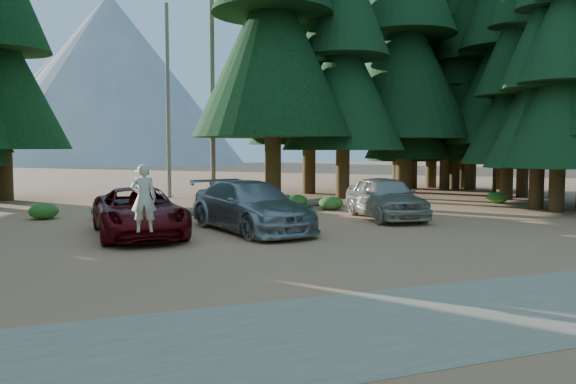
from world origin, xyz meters
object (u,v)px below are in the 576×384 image
object	(u,v)px
silver_minivan_center	(251,206)
log_mid	(229,204)
log_right	(286,206)
silver_minivan_right	(385,197)
red_pickup	(139,212)
frisbee_player	(144,198)
log_left	(169,213)

from	to	relation	value
silver_minivan_center	log_mid	world-z (taller)	silver_minivan_center
log_mid	log_right	size ratio (longest dim) A/B	0.65
silver_minivan_center	silver_minivan_right	xyz separation A→B (m)	(5.53, 1.19, 0.01)
red_pickup	log_mid	size ratio (longest dim) A/B	1.54
red_pickup	frisbee_player	bearing A→B (deg)	-95.27
red_pickup	log_right	size ratio (longest dim) A/B	0.99
silver_minivan_right	log_left	world-z (taller)	silver_minivan_right
silver_minivan_right	frisbee_player	size ratio (longest dim) A/B	2.89
silver_minivan_center	log_right	bearing A→B (deg)	47.58
silver_minivan_center	log_mid	bearing A→B (deg)	68.69
frisbee_player	log_right	xyz separation A→B (m)	(6.81, 8.72, -1.29)
log_mid	log_right	distance (m)	2.75
silver_minivan_right	log_right	xyz separation A→B (m)	(-2.38, 4.16, -0.63)
red_pickup	silver_minivan_center	world-z (taller)	silver_minivan_center
silver_minivan_right	log_mid	world-z (taller)	silver_minivan_right
log_right	silver_minivan_center	bearing A→B (deg)	-148.48
silver_minivan_center	log_mid	xyz separation A→B (m)	(1.21, 7.29, -0.65)
silver_minivan_right	silver_minivan_center	bearing A→B (deg)	-159.91
log_left	log_right	size ratio (longest dim) A/B	0.87
red_pickup	silver_minivan_right	xyz separation A→B (m)	(8.94, 0.98, 0.07)
silver_minivan_center	log_left	distance (m)	4.95
log_left	log_right	distance (m)	5.09
red_pickup	log_mid	bearing A→B (deg)	55.40
silver_minivan_right	frisbee_player	bearing A→B (deg)	-145.60
silver_minivan_right	log_right	size ratio (longest dim) A/B	0.90
silver_minivan_center	log_right	size ratio (longest dim) A/B	1.04
silver_minivan_center	log_right	world-z (taller)	silver_minivan_center
log_mid	silver_minivan_center	bearing A→B (deg)	-60.76
frisbee_player	log_left	size ratio (longest dim) A/B	0.36
silver_minivan_center	frisbee_player	world-z (taller)	frisbee_player
silver_minivan_center	log_left	world-z (taller)	silver_minivan_center
frisbee_player	silver_minivan_right	bearing A→B (deg)	-146.14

